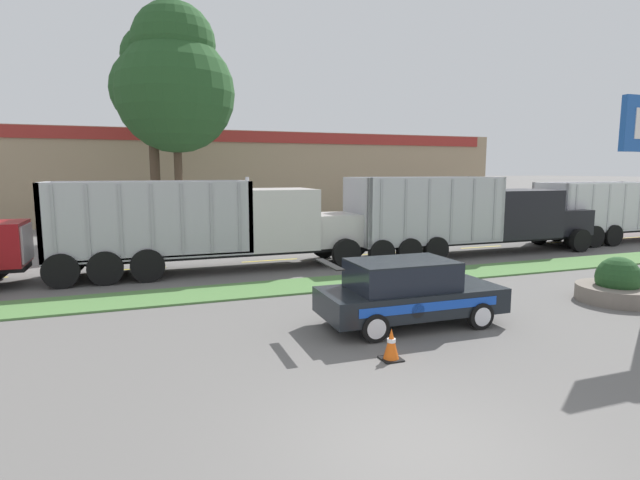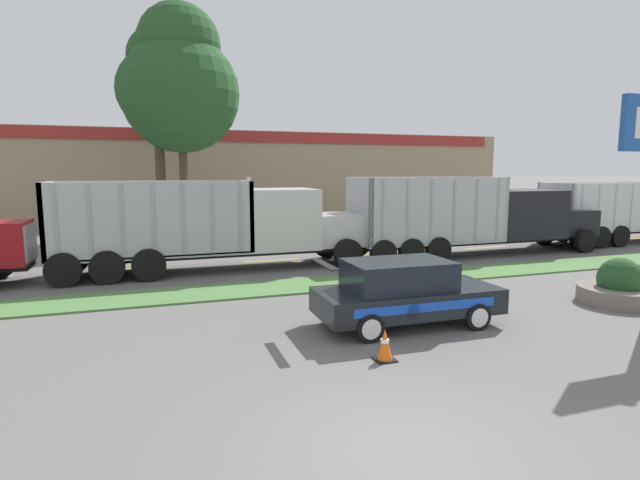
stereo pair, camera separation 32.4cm
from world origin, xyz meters
name	(u,v)px [view 2 (the right image)]	position (x,y,z in m)	size (l,w,h in m)	color
ground_plane	(404,453)	(0.00, 0.00, 0.00)	(600.00, 600.00, 0.00)	slate
grass_verge	(256,289)	(0.00, 9.74, 0.03)	(120.00, 2.04, 0.06)	#517F42
centre_line_4	(136,268)	(-3.67, 14.76, 0.00)	(2.40, 0.14, 0.01)	yellow
centre_line_5	(272,260)	(1.73, 14.76, 0.00)	(2.40, 0.14, 0.01)	yellow
centre_line_6	(387,253)	(7.13, 14.76, 0.00)	(2.40, 0.14, 0.01)	yellow
centre_line_7	(486,248)	(12.53, 14.76, 0.00)	(2.40, 0.14, 0.01)	yellow
centre_line_8	(571,242)	(17.93, 14.76, 0.00)	(2.40, 0.14, 0.01)	yellow
dump_truck_lead	(496,219)	(11.86, 13.26, 1.57)	(12.04, 2.84, 3.49)	black
dump_truck_trail	(244,227)	(0.33, 13.41, 1.60)	(11.69, 2.78, 3.54)	black
rally_car	(404,292)	(2.69, 5.00, 0.83)	(4.51, 2.04, 1.65)	black
stone_planter	(619,288)	(9.53, 4.85, 0.44)	(2.20, 2.20, 1.31)	slate
traffic_cone	(385,345)	(1.23, 3.08, 0.32)	(0.41, 0.41, 0.65)	black
store_building_backdrop	(237,176)	(4.10, 36.89, 3.33)	(42.45, 12.10, 6.65)	#9E896B
tree_behind_left	(180,82)	(-1.13, 24.34, 8.70)	(6.58, 6.58, 12.98)	#473828
tree_behind_centre	(157,83)	(-2.37, 24.98, 8.68)	(4.53, 4.53, 11.70)	#473828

